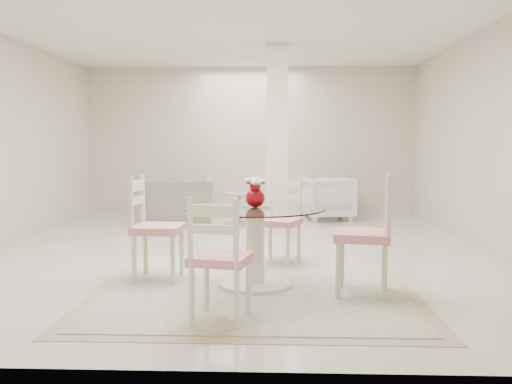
{
  "coord_description": "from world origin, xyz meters",
  "views": [
    {
      "loc": [
        0.49,
        -6.47,
        1.29
      ],
      "look_at": [
        0.3,
        -1.47,
        0.85
      ],
      "focal_mm": 38.0,
      "sensor_mm": 36.0,
      "label": 1
    }
  ],
  "objects_px": {
    "dining_chair_south": "(218,250)",
    "dining_chair_north": "(281,214)",
    "recliner_taupe": "(180,200)",
    "armchair_white": "(328,198)",
    "column": "(277,140)",
    "dining_chair_east": "(372,226)",
    "dining_chair_west": "(151,220)",
    "red_vase": "(255,193)",
    "dining_table": "(255,247)",
    "side_table": "(240,210)"
  },
  "relations": [
    {
      "from": "dining_chair_south",
      "to": "dining_chair_north",
      "type": "bearing_deg",
      "value": -91.96
    },
    {
      "from": "recliner_taupe",
      "to": "armchair_white",
      "type": "relative_size",
      "value": 1.36
    },
    {
      "from": "recliner_taupe",
      "to": "dining_chair_south",
      "type": "bearing_deg",
      "value": 96.11
    },
    {
      "from": "column",
      "to": "dining_chair_south",
      "type": "bearing_deg",
      "value": -96.14
    },
    {
      "from": "dining_chair_east",
      "to": "dining_chair_west",
      "type": "bearing_deg",
      "value": -91.46
    },
    {
      "from": "red_vase",
      "to": "dining_chair_south",
      "type": "height_order",
      "value": "dining_chair_south"
    },
    {
      "from": "dining_chair_south",
      "to": "dining_table",
      "type": "bearing_deg",
      "value": -91.6
    },
    {
      "from": "dining_chair_west",
      "to": "side_table",
      "type": "xyz_separation_m",
      "value": [
        0.59,
        3.62,
        -0.34
      ]
    },
    {
      "from": "dining_table",
      "to": "dining_chair_south",
      "type": "xyz_separation_m",
      "value": [
        -0.23,
        -0.99,
        0.16
      ]
    },
    {
      "from": "dining_chair_west",
      "to": "recliner_taupe",
      "type": "relative_size",
      "value": 1.0
    },
    {
      "from": "armchair_white",
      "to": "red_vase",
      "type": "bearing_deg",
      "value": 66.93
    },
    {
      "from": "recliner_taupe",
      "to": "armchair_white",
      "type": "xyz_separation_m",
      "value": [
        2.52,
        0.25,
        0.01
      ]
    },
    {
      "from": "column",
      "to": "recliner_taupe",
      "type": "xyz_separation_m",
      "value": [
        -1.64,
        1.31,
        -0.99
      ]
    },
    {
      "from": "red_vase",
      "to": "dining_chair_north",
      "type": "bearing_deg",
      "value": 76.43
    },
    {
      "from": "side_table",
      "to": "dining_chair_east",
      "type": "bearing_deg",
      "value": -70.95
    },
    {
      "from": "dining_chair_south",
      "to": "dining_chair_west",
      "type": "bearing_deg",
      "value": -46.16
    },
    {
      "from": "red_vase",
      "to": "dining_chair_east",
      "type": "xyz_separation_m",
      "value": [
        1.0,
        -0.23,
        -0.26
      ]
    },
    {
      "from": "red_vase",
      "to": "dining_chair_north",
      "type": "height_order",
      "value": "dining_chair_north"
    },
    {
      "from": "dining_chair_east",
      "to": "armchair_white",
      "type": "relative_size",
      "value": 1.41
    },
    {
      "from": "column",
      "to": "recliner_taupe",
      "type": "height_order",
      "value": "column"
    },
    {
      "from": "dining_chair_south",
      "to": "recliner_taupe",
      "type": "xyz_separation_m",
      "value": [
        -1.22,
        5.26,
        -0.18
      ]
    },
    {
      "from": "dining_chair_south",
      "to": "armchair_white",
      "type": "height_order",
      "value": "dining_chair_south"
    },
    {
      "from": "dining_chair_east",
      "to": "armchair_white",
      "type": "distance_m",
      "value": 4.75
    },
    {
      "from": "dining_chair_west",
      "to": "side_table",
      "type": "distance_m",
      "value": 3.68
    },
    {
      "from": "dining_chair_south",
      "to": "recliner_taupe",
      "type": "height_order",
      "value": "dining_chair_south"
    },
    {
      "from": "column",
      "to": "dining_chair_south",
      "type": "height_order",
      "value": "column"
    },
    {
      "from": "dining_chair_west",
      "to": "dining_chair_south",
      "type": "relative_size",
      "value": 1.09
    },
    {
      "from": "dining_chair_east",
      "to": "recliner_taupe",
      "type": "relative_size",
      "value": 1.04
    },
    {
      "from": "armchair_white",
      "to": "side_table",
      "type": "height_order",
      "value": "armchair_white"
    },
    {
      "from": "dining_chair_west",
      "to": "recliner_taupe",
      "type": "distance_m",
      "value": 4.09
    },
    {
      "from": "red_vase",
      "to": "dining_chair_east",
      "type": "distance_m",
      "value": 1.06
    },
    {
      "from": "dining_table",
      "to": "dining_chair_north",
      "type": "height_order",
      "value": "dining_chair_north"
    },
    {
      "from": "recliner_taupe",
      "to": "dining_chair_north",
      "type": "bearing_deg",
      "value": 110.22
    },
    {
      "from": "red_vase",
      "to": "dining_chair_west",
      "type": "distance_m",
      "value": 1.06
    },
    {
      "from": "red_vase",
      "to": "dining_chair_west",
      "type": "xyz_separation_m",
      "value": [
        -1.0,
        0.22,
        -0.28
      ]
    },
    {
      "from": "red_vase",
      "to": "side_table",
      "type": "height_order",
      "value": "red_vase"
    },
    {
      "from": "column",
      "to": "side_table",
      "type": "bearing_deg",
      "value": 124.73
    },
    {
      "from": "red_vase",
      "to": "side_table",
      "type": "relative_size",
      "value": 0.52
    },
    {
      "from": "red_vase",
      "to": "armchair_white",
      "type": "xyz_separation_m",
      "value": [
        1.07,
        4.52,
        -0.49
      ]
    },
    {
      "from": "dining_chair_east",
      "to": "dining_chair_south",
      "type": "height_order",
      "value": "dining_chair_east"
    },
    {
      "from": "dining_chair_east",
      "to": "side_table",
      "type": "distance_m",
      "value": 4.31
    },
    {
      "from": "red_vase",
      "to": "recliner_taupe",
      "type": "relative_size",
      "value": 0.24
    },
    {
      "from": "dining_table",
      "to": "recliner_taupe",
      "type": "bearing_deg",
      "value": 108.66
    },
    {
      "from": "red_vase",
      "to": "armchair_white",
      "type": "distance_m",
      "value": 4.67
    },
    {
      "from": "column",
      "to": "dining_table",
      "type": "xyz_separation_m",
      "value": [
        -0.2,
        -2.97,
        -0.98
      ]
    },
    {
      "from": "dining_chair_north",
      "to": "dining_chair_south",
      "type": "bearing_deg",
      "value": -81.06
    },
    {
      "from": "dining_chair_east",
      "to": "side_table",
      "type": "height_order",
      "value": "dining_chair_east"
    },
    {
      "from": "recliner_taupe",
      "to": "side_table",
      "type": "relative_size",
      "value": 2.13
    },
    {
      "from": "dining_chair_east",
      "to": "side_table",
      "type": "xyz_separation_m",
      "value": [
        -1.4,
        4.06,
        -0.36
      ]
    },
    {
      "from": "dining_table",
      "to": "dining_chair_east",
      "type": "distance_m",
      "value": 1.05
    }
  ]
}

